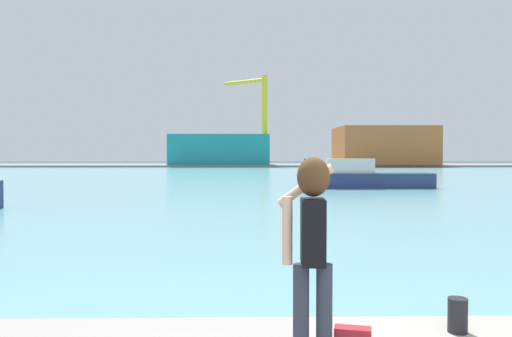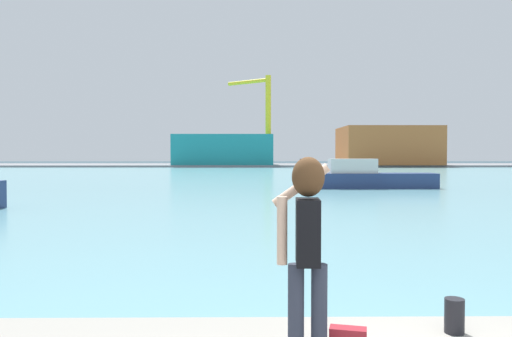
% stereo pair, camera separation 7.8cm
% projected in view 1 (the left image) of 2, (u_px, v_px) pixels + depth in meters
% --- Properties ---
extents(ground_plane, '(220.00, 220.00, 0.00)m').
position_uv_depth(ground_plane, '(259.00, 175.00, 53.35)').
color(ground_plane, '#334751').
extents(harbor_water, '(140.00, 100.00, 0.02)m').
position_uv_depth(harbor_water, '(259.00, 174.00, 55.34)').
color(harbor_water, '#6BA8B2').
rests_on(harbor_water, ground_plane).
extents(far_shore_dock, '(140.00, 20.00, 0.36)m').
position_uv_depth(far_shore_dock, '(254.00, 165.00, 95.31)').
color(far_shore_dock, gray).
rests_on(far_shore_dock, ground_plane).
extents(person_photographer, '(0.53, 0.55, 1.74)m').
position_uv_depth(person_photographer, '(312.00, 236.00, 4.22)').
color(person_photographer, '#2D3342').
rests_on(person_photographer, quay_promenade).
extents(harbor_bollard, '(0.19, 0.19, 0.34)m').
position_uv_depth(harbor_bollard, '(458.00, 315.00, 4.87)').
color(harbor_bollard, black).
rests_on(harbor_bollard, quay_promenade).
extents(boat_moored_2, '(8.79, 1.87, 1.95)m').
position_uv_depth(boat_moored_2, '(363.00, 178.00, 32.85)').
color(boat_moored_2, navy).
rests_on(boat_moored_2, harbor_water).
extents(warehouse_left, '(17.94, 8.87, 5.48)m').
position_uv_depth(warehouse_left, '(220.00, 150.00, 90.34)').
color(warehouse_left, teal).
rests_on(warehouse_left, far_shore_dock).
extents(warehouse_right, '(17.08, 13.24, 6.96)m').
position_uv_depth(warehouse_right, '(383.00, 146.00, 91.91)').
color(warehouse_right, '#B26633').
rests_on(warehouse_right, far_shore_dock).
extents(port_crane, '(8.03, 6.19, 16.20)m').
position_uv_depth(port_crane, '(260.00, 112.00, 89.94)').
color(port_crane, yellow).
rests_on(port_crane, far_shore_dock).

